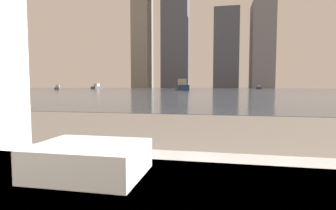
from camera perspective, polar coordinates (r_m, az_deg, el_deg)
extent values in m
cube|color=white|center=(0.71, -16.64, -12.85)|extent=(0.27, 0.21, 0.04)
cube|color=white|center=(0.70, -16.71, -9.72)|extent=(0.27, 0.21, 0.04)
cube|color=slate|center=(61.83, 11.07, 3.32)|extent=(180.00, 110.00, 0.01)
cube|color=#4C4C51|center=(64.34, -22.88, 3.32)|extent=(2.08, 3.00, 0.50)
cube|color=#B2A893|center=(64.34, -22.90, 3.80)|extent=(1.09, 1.27, 0.57)
cube|color=#4C4C51|center=(76.27, -15.26, 3.65)|extent=(1.57, 4.11, 0.71)
cube|color=silver|center=(76.27, -15.27, 4.22)|extent=(1.08, 1.56, 0.81)
cube|color=navy|center=(49.00, 3.09, 3.79)|extent=(3.31, 5.97, 0.99)
cube|color=#B2A893|center=(49.01, 3.09, 5.03)|extent=(1.90, 2.41, 1.13)
cube|color=navy|center=(77.59, 19.13, 3.52)|extent=(1.27, 3.30, 0.57)
cube|color=#B2A893|center=(77.59, 19.14, 3.97)|extent=(0.87, 1.26, 0.65)
cube|color=gray|center=(128.23, -5.66, 20.30)|extent=(7.71, 10.59, 73.24)
cube|color=#4C515B|center=(124.11, 1.62, 19.66)|extent=(11.77, 8.93, 68.17)
cube|color=#4C515B|center=(118.98, 12.53, 11.88)|extent=(10.69, 8.30, 34.19)
cube|color=slate|center=(120.26, 19.78, 11.98)|extent=(8.97, 13.25, 35.54)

